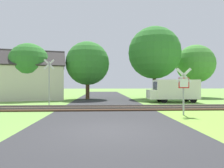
% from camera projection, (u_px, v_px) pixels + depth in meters
% --- Properties ---
extents(ground_plane, '(160.00, 160.00, 0.00)m').
position_uv_depth(ground_plane, '(109.00, 131.00, 7.51)').
color(ground_plane, '#6B9942').
extents(road_asphalt, '(6.71, 80.00, 0.01)m').
position_uv_depth(road_asphalt, '(108.00, 121.00, 9.51)').
color(road_asphalt, '#2D2D30').
rests_on(road_asphalt, ground).
extents(rail_track, '(60.00, 2.60, 0.22)m').
position_uv_depth(rail_track, '(106.00, 108.00, 14.34)').
color(rail_track, '#422D1E').
rests_on(rail_track, ground).
extents(stop_sign_near, '(0.88, 0.16, 2.71)m').
position_uv_depth(stop_sign_near, '(184.00, 87.00, 11.35)').
color(stop_sign_near, '#9E9EA5').
rests_on(stop_sign_near, ground).
extents(crossing_sign_far, '(0.86, 0.25, 3.92)m').
position_uv_depth(crossing_sign_far, '(49.00, 79.00, 16.76)').
color(crossing_sign_far, '#9E9EA5').
rests_on(crossing_sign_far, ground).
extents(house, '(8.10, 6.65, 5.81)m').
position_uv_depth(house, '(33.00, 82.00, 23.35)').
color(house, beige).
rests_on(house, ground).
extents(tree_right, '(6.57, 6.57, 9.06)m').
position_uv_depth(tree_right, '(154.00, 53.00, 25.16)').
color(tree_right, '#513823').
rests_on(tree_right, ground).
extents(tree_center, '(5.25, 5.25, 6.96)m').
position_uv_depth(tree_center, '(88.00, 63.00, 24.12)').
color(tree_center, '#513823').
rests_on(tree_center, ground).
extents(tree_far, '(5.32, 5.32, 7.32)m').
position_uv_depth(tree_far, '(195.00, 64.00, 27.94)').
color(tree_far, '#513823').
rests_on(tree_far, ground).
extents(tree_left, '(4.60, 4.60, 6.46)m').
position_uv_depth(tree_left, '(29.00, 64.00, 22.74)').
color(tree_left, '#513823').
rests_on(tree_left, ground).
extents(mail_truck, '(4.92, 1.95, 2.24)m').
position_uv_depth(mail_truck, '(174.00, 90.00, 19.88)').
color(mail_truck, silver).
rests_on(mail_truck, ground).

